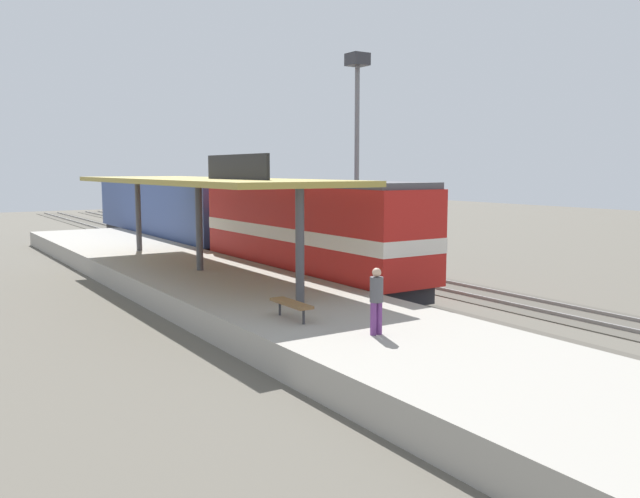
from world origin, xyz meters
TOP-DOWN VIEW (x-y plane):
  - ground_plane at (2.00, 0.00)m, footprint 120.00×120.00m
  - track_near at (0.00, 0.00)m, footprint 3.20×110.00m
  - track_far at (4.60, 0.00)m, footprint 3.20×110.00m
  - platform at (-4.60, 0.00)m, footprint 6.00×44.00m
  - station_canopy at (-4.60, -0.09)m, footprint 5.20×18.00m
  - platform_bench at (-6.00, -9.83)m, footprint 0.44×1.70m
  - locomotive at (0.00, -1.00)m, footprint 2.93×14.43m
  - passenger_carriage_single at (0.00, 17.00)m, footprint 2.90×20.00m
  - light_mast at (7.80, 5.93)m, footprint 1.10×1.10m
  - person_waiting at (-5.05, -12.44)m, footprint 0.34×0.34m

SIDE VIEW (x-z plane):
  - ground_plane at x=2.00m, z-range 0.00..0.00m
  - track_near at x=0.00m, z-range -0.05..0.11m
  - track_far at x=4.60m, z-range -0.05..0.11m
  - platform at x=-4.60m, z-range 0.00..0.90m
  - platform_bench at x=-6.00m, z-range 1.09..1.59m
  - person_waiting at x=-5.05m, z-range 1.00..2.71m
  - passenger_carriage_single at x=0.00m, z-range 0.19..4.43m
  - locomotive at x=0.00m, z-range 0.19..4.63m
  - station_canopy at x=-4.60m, z-range 2.18..6.88m
  - light_mast at x=7.80m, z-range 2.55..14.25m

